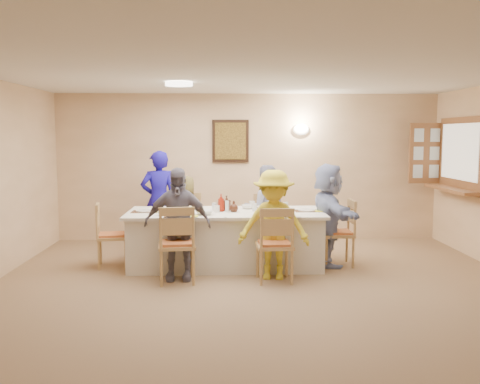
{
  "coord_description": "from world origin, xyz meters",
  "views": [
    {
      "loc": [
        -0.41,
        -5.64,
        1.81
      ],
      "look_at": [
        -0.2,
        1.4,
        1.05
      ],
      "focal_mm": 40.0,
      "sensor_mm": 36.0,
      "label": 1
    }
  ],
  "objects_px": {
    "chair_back_right": "(265,224)",
    "diner_front_left": "(177,224)",
    "serving_hatch": "(461,155)",
    "chair_left_end": "(112,235)",
    "chair_right_end": "(337,232)",
    "chair_back_left": "(186,223)",
    "diner_right_end": "(328,215)",
    "diner_back_left": "(185,215)",
    "chair_front_left": "(177,243)",
    "diner_front_right": "(274,225)",
    "dining_table": "(226,239)",
    "diner_back_right": "(265,210)",
    "caregiver": "(159,200)",
    "condiment_ketchup": "(221,203)",
    "chair_front_right": "(274,244)"
  },
  "relations": [
    {
      "from": "chair_back_right",
      "to": "diner_front_left",
      "type": "relative_size",
      "value": 0.64
    },
    {
      "from": "chair_back_right",
      "to": "serving_hatch",
      "type": "bearing_deg",
      "value": 10.77
    },
    {
      "from": "chair_left_end",
      "to": "chair_right_end",
      "type": "height_order",
      "value": "chair_right_end"
    },
    {
      "from": "chair_back_left",
      "to": "diner_right_end",
      "type": "height_order",
      "value": "diner_right_end"
    },
    {
      "from": "chair_back_right",
      "to": "diner_back_left",
      "type": "bearing_deg",
      "value": -163.33
    },
    {
      "from": "chair_front_left",
      "to": "chair_right_end",
      "type": "bearing_deg",
      "value": -166.15
    },
    {
      "from": "serving_hatch",
      "to": "diner_front_right",
      "type": "xyz_separation_m",
      "value": [
        -3.0,
        -1.47,
        -0.81
      ]
    },
    {
      "from": "chair_right_end",
      "to": "diner_front_right",
      "type": "xyz_separation_m",
      "value": [
        -0.95,
        -0.68,
        0.23
      ]
    },
    {
      "from": "dining_table",
      "to": "chair_right_end",
      "type": "distance_m",
      "value": 1.55
    },
    {
      "from": "chair_left_end",
      "to": "chair_back_right",
      "type": "bearing_deg",
      "value": -79.25
    },
    {
      "from": "diner_right_end",
      "to": "diner_front_right",
      "type": "bearing_deg",
      "value": 121.14
    },
    {
      "from": "diner_back_right",
      "to": "chair_front_left",
      "type": "bearing_deg",
      "value": 46.14
    },
    {
      "from": "diner_back_right",
      "to": "chair_back_left",
      "type": "bearing_deg",
      "value": -10.54
    },
    {
      "from": "chair_right_end",
      "to": "caregiver",
      "type": "relative_size",
      "value": 0.59
    },
    {
      "from": "chair_back_left",
      "to": "chair_back_right",
      "type": "xyz_separation_m",
      "value": [
        1.2,
        0.0,
        -0.01
      ]
    },
    {
      "from": "diner_front_right",
      "to": "diner_right_end",
      "type": "height_order",
      "value": "diner_right_end"
    },
    {
      "from": "chair_front_left",
      "to": "caregiver",
      "type": "relative_size",
      "value": 0.62
    },
    {
      "from": "dining_table",
      "to": "caregiver",
      "type": "distance_m",
      "value": 1.61
    },
    {
      "from": "chair_right_end",
      "to": "diner_back_right",
      "type": "distance_m",
      "value": 1.19
    },
    {
      "from": "condiment_ketchup",
      "to": "chair_left_end",
      "type": "bearing_deg",
      "value": -179.57
    },
    {
      "from": "chair_left_end",
      "to": "condiment_ketchup",
      "type": "distance_m",
      "value": 1.55
    },
    {
      "from": "diner_back_right",
      "to": "diner_back_left",
      "type": "bearing_deg",
      "value": -4.83
    },
    {
      "from": "diner_back_left",
      "to": "chair_back_left",
      "type": "bearing_deg",
      "value": -80.02
    },
    {
      "from": "chair_back_right",
      "to": "diner_back_left",
      "type": "xyz_separation_m",
      "value": [
        -1.2,
        -0.12,
        0.15
      ]
    },
    {
      "from": "chair_left_end",
      "to": "condiment_ketchup",
      "type": "height_order",
      "value": "condiment_ketchup"
    },
    {
      "from": "chair_right_end",
      "to": "diner_front_left",
      "type": "xyz_separation_m",
      "value": [
        -2.15,
        -0.68,
        0.24
      ]
    },
    {
      "from": "diner_front_right",
      "to": "caregiver",
      "type": "distance_m",
      "value": 2.47
    },
    {
      "from": "condiment_ketchup",
      "to": "dining_table",
      "type": "bearing_deg",
      "value": -10.67
    },
    {
      "from": "dining_table",
      "to": "diner_back_right",
      "type": "xyz_separation_m",
      "value": [
        0.6,
        0.68,
        0.3
      ]
    },
    {
      "from": "chair_back_right",
      "to": "diner_back_left",
      "type": "relative_size",
      "value": 0.74
    },
    {
      "from": "dining_table",
      "to": "chair_left_end",
      "type": "bearing_deg",
      "value": 180.0
    },
    {
      "from": "chair_front_right",
      "to": "chair_back_left",
      "type": "bearing_deg",
      "value": -56.06
    },
    {
      "from": "diner_right_end",
      "to": "caregiver",
      "type": "height_order",
      "value": "caregiver"
    },
    {
      "from": "diner_back_left",
      "to": "chair_back_right",
      "type": "bearing_deg",
      "value": -164.31
    },
    {
      "from": "serving_hatch",
      "to": "dining_table",
      "type": "xyz_separation_m",
      "value": [
        -3.6,
        -0.79,
        -1.12
      ]
    },
    {
      "from": "chair_back_left",
      "to": "diner_back_right",
      "type": "bearing_deg",
      "value": 3.14
    },
    {
      "from": "caregiver",
      "to": "chair_back_left",
      "type": "bearing_deg",
      "value": 125.8
    },
    {
      "from": "diner_front_right",
      "to": "condiment_ketchup",
      "type": "height_order",
      "value": "diner_front_right"
    },
    {
      "from": "diner_front_left",
      "to": "caregiver",
      "type": "height_order",
      "value": "caregiver"
    },
    {
      "from": "diner_front_right",
      "to": "caregiver",
      "type": "bearing_deg",
      "value": 140.57
    },
    {
      "from": "chair_front_left",
      "to": "chair_front_right",
      "type": "relative_size",
      "value": 1.02
    },
    {
      "from": "chair_front_right",
      "to": "diner_front_left",
      "type": "height_order",
      "value": "diner_front_left"
    },
    {
      "from": "diner_back_left",
      "to": "caregiver",
      "type": "xyz_separation_m",
      "value": [
        -0.45,
        0.47,
        0.18
      ]
    },
    {
      "from": "chair_right_end",
      "to": "diner_front_left",
      "type": "bearing_deg",
      "value": -73.0
    },
    {
      "from": "diner_back_left",
      "to": "condiment_ketchup",
      "type": "relative_size",
      "value": 4.99
    },
    {
      "from": "chair_left_end",
      "to": "chair_front_right",
      "type": "bearing_deg",
      "value": -120.07
    },
    {
      "from": "chair_back_right",
      "to": "dining_table",
      "type": "bearing_deg",
      "value": -115.91
    },
    {
      "from": "dining_table",
      "to": "diner_back_right",
      "type": "relative_size",
      "value": 1.97
    },
    {
      "from": "chair_front_left",
      "to": "diner_back_right",
      "type": "relative_size",
      "value": 0.71
    },
    {
      "from": "chair_right_end",
      "to": "condiment_ketchup",
      "type": "relative_size",
      "value": 3.82
    }
  ]
}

